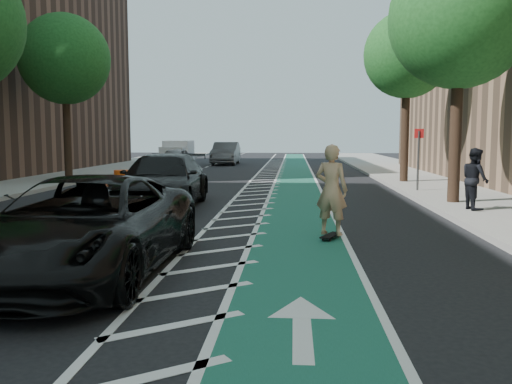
# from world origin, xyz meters

# --- Properties ---
(ground) EXTENTS (120.00, 120.00, 0.00)m
(ground) POSITION_xyz_m (0.00, 0.00, 0.00)
(ground) COLOR black
(ground) RESTS_ON ground
(bike_lane) EXTENTS (2.00, 90.00, 0.01)m
(bike_lane) POSITION_xyz_m (3.00, 10.00, 0.01)
(bike_lane) COLOR #18543B
(bike_lane) RESTS_ON ground
(buffer_strip) EXTENTS (1.40, 90.00, 0.01)m
(buffer_strip) POSITION_xyz_m (1.50, 10.00, 0.01)
(buffer_strip) COLOR silver
(buffer_strip) RESTS_ON ground
(sidewalk_right) EXTENTS (5.00, 90.00, 0.15)m
(sidewalk_right) POSITION_xyz_m (9.50, 10.00, 0.07)
(sidewalk_right) COLOR gray
(sidewalk_right) RESTS_ON ground
(curb_right) EXTENTS (0.12, 90.00, 0.16)m
(curb_right) POSITION_xyz_m (7.05, 10.00, 0.08)
(curb_right) COLOR gray
(curb_right) RESTS_ON ground
(curb_left) EXTENTS (0.12, 90.00, 0.16)m
(curb_left) POSITION_xyz_m (-7.05, 10.00, 0.08)
(curb_left) COLOR gray
(curb_left) RESTS_ON ground
(tree_r_c) EXTENTS (4.20, 4.20, 7.90)m
(tree_r_c) POSITION_xyz_m (7.90, 8.00, 5.77)
(tree_r_c) COLOR #382619
(tree_r_c) RESTS_ON ground
(tree_r_d) EXTENTS (4.20, 4.20, 7.90)m
(tree_r_d) POSITION_xyz_m (7.90, 16.00, 5.77)
(tree_r_d) COLOR #382619
(tree_r_d) RESTS_ON ground
(tree_l_d) EXTENTS (4.20, 4.20, 7.90)m
(tree_l_d) POSITION_xyz_m (-7.90, 16.00, 5.77)
(tree_l_d) COLOR #382619
(tree_l_d) RESTS_ON ground
(sign_post) EXTENTS (0.35, 0.08, 2.47)m
(sign_post) POSITION_xyz_m (7.60, 12.00, 1.35)
(sign_post) COLOR #4C4C4C
(sign_post) RESTS_ON ground
(skateboard) EXTENTS (0.52, 0.80, 0.10)m
(skateboard) POSITION_xyz_m (3.70, 2.70, 0.08)
(skateboard) COLOR black
(skateboard) RESTS_ON ground
(skateboarder) EXTENTS (0.84, 0.72, 1.95)m
(skateboarder) POSITION_xyz_m (3.70, 2.70, 1.08)
(skateboarder) COLOR tan
(skateboarder) RESTS_ON skateboard
(suv_near) EXTENTS (2.72, 5.73, 1.58)m
(suv_near) POSITION_xyz_m (-0.44, -0.53, 0.79)
(suv_near) COLOR black
(suv_near) RESTS_ON ground
(suv_far) EXTENTS (2.48, 5.76, 1.65)m
(suv_far) POSITION_xyz_m (-1.13, 7.50, 0.83)
(suv_far) COLOR black
(suv_far) RESTS_ON ground
(car_silver) EXTENTS (1.98, 4.17, 1.37)m
(car_silver) POSITION_xyz_m (-5.03, 26.81, 0.69)
(car_silver) COLOR gray
(car_silver) RESTS_ON ground
(car_grey) EXTENTS (1.84, 5.18, 1.70)m
(car_grey) POSITION_xyz_m (-2.30, 32.41, 0.85)
(car_grey) COLOR #56575B
(car_grey) RESTS_ON ground
(pedestrian) EXTENTS (0.76, 0.92, 1.74)m
(pedestrian) POSITION_xyz_m (7.98, 6.65, 1.02)
(pedestrian) COLOR black
(pedestrian) RESTS_ON sidewalk_right
(box_truck) EXTENTS (1.98, 4.32, 1.80)m
(box_truck) POSITION_xyz_m (-6.20, 33.00, 0.83)
(box_truck) COLOR white
(box_truck) RESTS_ON ground
(barrel_a) EXTENTS (0.63, 0.63, 0.86)m
(barrel_a) POSITION_xyz_m (-2.20, 5.69, 0.41)
(barrel_a) COLOR #DE410B
(barrel_a) RESTS_ON ground
(barrel_b) EXTENTS (0.69, 0.69, 0.94)m
(barrel_b) POSITION_xyz_m (-3.52, 10.85, 0.44)
(barrel_b) COLOR #FF4F0D
(barrel_b) RESTS_ON ground
(barrel_c) EXTENTS (0.72, 0.72, 0.98)m
(barrel_c) POSITION_xyz_m (-3.80, 16.40, 0.46)
(barrel_c) COLOR #FF570D
(barrel_c) RESTS_ON ground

